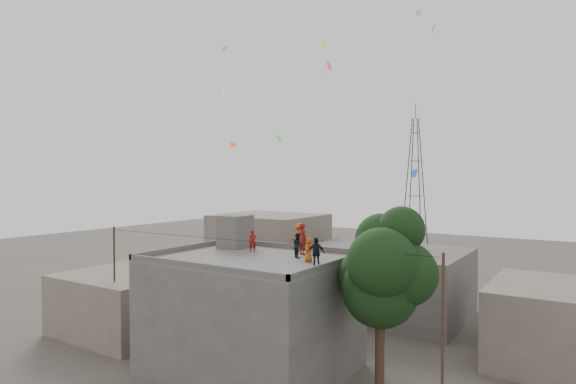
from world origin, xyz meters
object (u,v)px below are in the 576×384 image
(tree, at_px, (384,270))
(transmission_tower, at_px, (415,189))
(person_red_adult, at_px, (303,239))
(person_dark_adult, at_px, (316,253))
(stair_head_box, at_px, (235,231))

(tree, relative_size, transmission_tower, 0.45)
(person_red_adult, bearing_deg, person_dark_adult, 154.92)
(tree, height_order, transmission_tower, transmission_tower)
(tree, relative_size, person_red_adult, 5.13)
(tree, distance_m, transmission_tower, 41.12)
(person_red_adult, bearing_deg, tree, -173.49)
(stair_head_box, bearing_deg, person_dark_adult, -23.19)
(tree, bearing_deg, transmission_tower, 106.09)
(tree, distance_m, person_dark_adult, 3.30)
(transmission_tower, distance_m, person_dark_adult, 41.58)
(transmission_tower, xyz_separation_m, person_dark_adult, (8.40, -40.66, -2.24))
(stair_head_box, relative_size, transmission_tower, 0.10)
(stair_head_box, xyz_separation_m, person_red_adult, (4.99, -0.15, -0.11))
(tree, bearing_deg, person_red_adult, 161.59)
(person_red_adult, bearing_deg, stair_head_box, 23.21)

